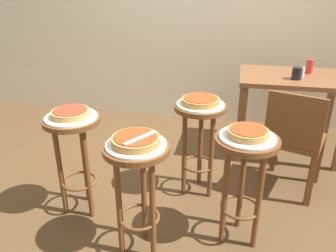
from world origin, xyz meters
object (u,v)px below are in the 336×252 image
(stool_foreground, at_px, (137,176))
(condiment_shaker, at_px, (302,72))
(pizza_foreground, at_px, (136,140))
(cup_far_edge, at_px, (310,66))
(pizza_leftside, at_px, (71,113))
(dining_table, at_px, (292,89))
(cup_near_edge, at_px, (297,73))
(pizza_server_knife, at_px, (140,138))
(serving_plate_leftside, at_px, (71,117))
(pizza_rear, at_px, (201,101))
(stool_rear, at_px, (199,130))
(serving_plate_rear, at_px, (200,104))
(stool_middle, at_px, (244,167))
(stool_leftside, at_px, (75,144))
(serving_plate_middle, at_px, (248,137))
(pizza_middle, at_px, (248,133))
(serving_plate_foreground, at_px, (136,145))
(wooden_chair, at_px, (294,139))

(stool_foreground, height_order, condiment_shaker, condiment_shaker)
(pizza_foreground, distance_m, cup_far_edge, 2.02)
(pizza_leftside, bearing_deg, dining_table, 38.86)
(cup_near_edge, relative_size, pizza_server_knife, 0.48)
(serving_plate_leftside, bearing_deg, cup_far_edge, 38.65)
(pizza_rear, bearing_deg, stool_foreground, -111.36)
(stool_rear, height_order, pizza_server_knife, pizza_server_knife)
(condiment_shaker, distance_m, pizza_server_knife, 1.87)
(stool_rear, bearing_deg, cup_far_edge, 46.85)
(pizza_rear, bearing_deg, serving_plate_rear, 90.00)
(serving_plate_leftside, distance_m, cup_near_edge, 1.93)
(serving_plate_leftside, xyz_separation_m, pizza_rear, (0.81, 0.41, 0.03))
(serving_plate_rear, height_order, dining_table, dining_table)
(pizza_foreground, relative_size, cup_near_edge, 2.59)
(stool_middle, distance_m, cup_far_edge, 1.57)
(pizza_foreground, xyz_separation_m, stool_leftside, (-0.53, 0.30, -0.23))
(serving_plate_middle, bearing_deg, stool_rear, 124.30)
(pizza_middle, distance_m, condiment_shaker, 1.39)
(stool_leftside, height_order, serving_plate_leftside, serving_plate_leftside)
(serving_plate_foreground, distance_m, stool_middle, 0.68)
(serving_plate_rear, bearing_deg, pizza_rear, -90.00)
(stool_foreground, height_order, serving_plate_foreground, serving_plate_foreground)
(serving_plate_rear, relative_size, dining_table, 0.36)
(serving_plate_middle, bearing_deg, dining_table, 72.53)
(pizza_rear, distance_m, wooden_chair, 0.78)
(cup_far_edge, bearing_deg, pizza_rear, -133.15)
(serving_plate_leftside, bearing_deg, pizza_foreground, -28.98)
(stool_middle, height_order, serving_plate_rear, serving_plate_rear)
(serving_plate_rear, bearing_deg, stool_rear, -26.57)
(cup_near_edge, relative_size, cup_far_edge, 0.83)
(serving_plate_foreground, distance_m, cup_near_edge, 1.76)
(serving_plate_middle, relative_size, pizza_rear, 1.21)
(stool_middle, bearing_deg, stool_rear, 124.30)
(pizza_rear, relative_size, cup_near_edge, 2.60)
(serving_plate_foreground, distance_m, pizza_leftside, 0.61)
(condiment_shaker, bearing_deg, serving_plate_foreground, -125.43)
(serving_plate_foreground, xyz_separation_m, cup_far_edge, (1.17, 1.65, 0.09))
(serving_plate_foreground, distance_m, stool_leftside, 0.64)
(serving_plate_middle, xyz_separation_m, stool_leftside, (-1.14, 0.07, -0.20))
(serving_plate_leftside, xyz_separation_m, cup_far_edge, (1.70, 1.36, 0.09))
(pizza_rear, bearing_deg, pizza_leftside, -153.17)
(serving_plate_middle, relative_size, serving_plate_rear, 0.96)
(serving_plate_foreground, xyz_separation_m, pizza_middle, (0.60, 0.22, 0.03))
(pizza_middle, relative_size, serving_plate_leftside, 0.69)
(pizza_foreground, bearing_deg, pizza_rear, 68.64)
(pizza_middle, relative_size, condiment_shaker, 2.88)
(serving_plate_foreground, relative_size, condiment_shaker, 4.14)
(pizza_foreground, xyz_separation_m, wooden_chair, (0.98, 0.85, -0.31))
(serving_plate_middle, xyz_separation_m, cup_near_edge, (0.42, 1.20, 0.08))
(stool_leftside, bearing_deg, serving_plate_rear, 26.83)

